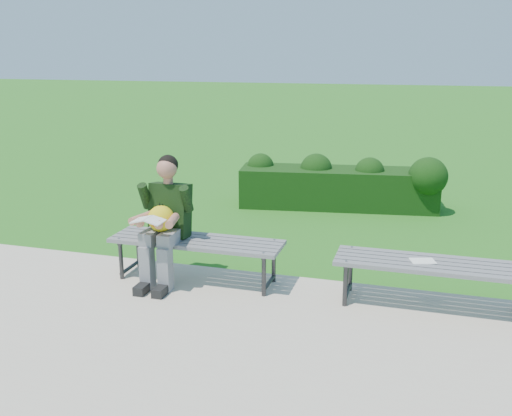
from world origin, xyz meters
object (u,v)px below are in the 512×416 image
Objects in this scene: bench_right at (434,268)px; hedge at (343,184)px; bench_left at (196,244)px; paper_sheet at (423,261)px; seated_boy at (165,217)px.

hedge is at bearing 110.87° from bench_right.
bench_right is at bearing -0.06° from bench_left.
paper_sheet is (2.25, -0.00, 0.06)m from bench_left.
paper_sheet is at bearing 2.15° from seated_boy.
hedge is at bearing 73.37° from bench_left.
paper_sheet is (-0.10, 0.00, 0.06)m from bench_right.
seated_boy reaches higher than bench_left.
bench_left is at bearing 179.94° from bench_right.
seated_boy reaches higher than paper_sheet.
paper_sheet is at bearing -70.58° from hedge.
hedge is at bearing 109.42° from paper_sheet.
paper_sheet is at bearing 180.00° from bench_right.
seated_boy is (-2.65, -0.10, 0.30)m from bench_right.
hedge is 3.67m from paper_sheet.
bench_right is 2.67m from seated_boy.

